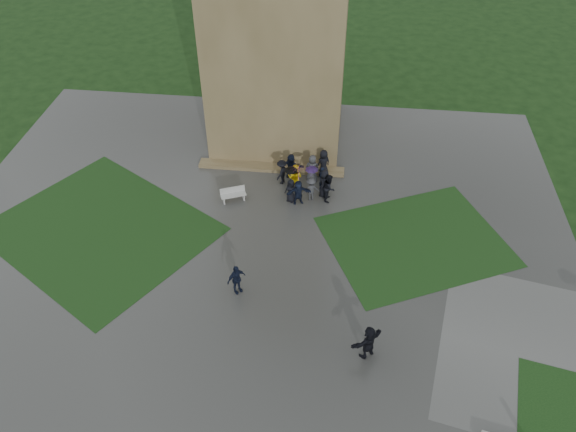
# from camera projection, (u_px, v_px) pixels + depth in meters

# --- Properties ---
(ground) EXTENTS (120.00, 120.00, 0.00)m
(ground) POSITION_uv_depth(u_px,v_px,m) (242.00, 300.00, 26.83)
(ground) COLOR black
(plaza) EXTENTS (34.00, 34.00, 0.02)m
(plaza) POSITION_uv_depth(u_px,v_px,m) (249.00, 269.00, 28.32)
(plaza) COLOR #333331
(plaza) RESTS_ON ground
(lawn_inset_left) EXTENTS (14.10, 13.46, 0.01)m
(lawn_inset_left) POSITION_uv_depth(u_px,v_px,m) (101.00, 230.00, 30.52)
(lawn_inset_left) COLOR black
(lawn_inset_left) RESTS_ON plaza
(lawn_inset_right) EXTENTS (11.12, 10.15, 0.01)m
(lawn_inset_right) POSITION_uv_depth(u_px,v_px,m) (415.00, 241.00, 29.85)
(lawn_inset_right) COLOR black
(lawn_inset_right) RESTS_ON plaza
(tower_plinth) EXTENTS (9.00, 0.80, 0.22)m
(tower_plinth) POSITION_uv_depth(u_px,v_px,m) (271.00, 168.00, 34.69)
(tower_plinth) COLOR brown
(tower_plinth) RESTS_ON plaza
(bench) EXTENTS (1.51, 0.98, 0.84)m
(bench) POSITION_uv_depth(u_px,v_px,m) (233.00, 194.00, 32.19)
(bench) COLOR #B4B4AF
(bench) RESTS_ON plaza
(visitor_cluster) EXTENTS (3.58, 3.77, 2.53)m
(visitor_cluster) POSITION_uv_depth(u_px,v_px,m) (305.00, 177.00, 32.50)
(visitor_cluster) COLOR black
(visitor_cluster) RESTS_ON plaza
(pedestrian_mid) EXTENTS (1.10, 1.09, 1.68)m
(pedestrian_mid) POSITION_uv_depth(u_px,v_px,m) (236.00, 279.00, 26.66)
(pedestrian_mid) COLOR black
(pedestrian_mid) RESTS_ON plaza
(pedestrian_near) EXTENTS (1.63, 1.52, 1.77)m
(pedestrian_near) POSITION_uv_depth(u_px,v_px,m) (369.00, 342.00, 23.88)
(pedestrian_near) COLOR black
(pedestrian_near) RESTS_ON plaza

